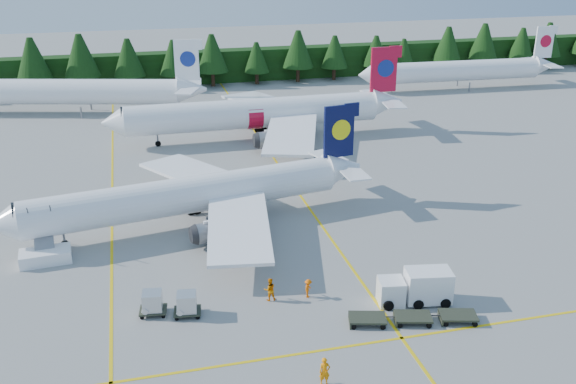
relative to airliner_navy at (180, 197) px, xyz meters
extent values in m
plane|color=#9F9E99|center=(7.34, -16.61, -3.14)|extent=(320.00, 320.00, 0.00)
cube|color=yellow|center=(-6.66, 3.39, -3.13)|extent=(0.25, 120.00, 0.01)
cube|color=yellow|center=(13.34, 3.39, -3.13)|extent=(0.25, 120.00, 0.01)
cube|color=yellow|center=(7.34, -22.61, -3.13)|extent=(80.00, 0.25, 0.01)
cube|color=black|center=(7.34, 65.39, -0.14)|extent=(220.00, 4.00, 6.00)
cylinder|color=white|center=(0.58, 0.10, 0.07)|extent=(30.50, 8.51, 3.57)
cone|color=white|center=(-15.61, -2.60, 0.07)|extent=(3.05, 3.93, 3.57)
cube|color=#070D39|center=(16.86, 2.81, 4.53)|extent=(3.39, 0.87, 5.53)
cube|color=white|center=(1.97, 8.02, -0.46)|extent=(10.92, 14.34, 1.01)
cylinder|color=gray|center=(0.61, 5.35, -1.71)|extent=(3.30, 2.35, 1.87)
cube|color=white|center=(4.47, -6.94, -0.46)|extent=(7.28, 14.02, 1.01)
cylinder|color=gray|center=(2.31, -4.86, -1.71)|extent=(3.30, 2.35, 1.87)
cylinder|color=gray|center=(-10.79, -1.80, -2.38)|extent=(0.21, 0.21, 1.52)
cylinder|color=white|center=(12.54, 26.67, 0.54)|extent=(34.77, 4.26, 4.09)
cone|color=white|center=(-6.26, 26.58, 0.54)|extent=(2.88, 4.10, 4.09)
cube|color=red|center=(31.45, 26.76, 5.65)|extent=(3.89, 0.38, 6.34)
cube|color=white|center=(15.57, 35.37, -0.07)|extent=(10.63, 16.48, 1.16)
cylinder|color=gray|center=(13.53, 32.60, -1.50)|extent=(3.49, 2.16, 2.15)
cube|color=white|center=(15.65, 18.00, -0.07)|extent=(10.51, 16.47, 1.16)
cylinder|color=gray|center=(13.59, 20.75, -1.50)|extent=(3.49, 2.16, 2.15)
cylinder|color=gray|center=(-0.66, 26.61, -2.27)|extent=(0.25, 0.25, 1.74)
cylinder|color=white|center=(-12.60, 46.87, 0.45)|extent=(33.79, 12.36, 3.98)
cube|color=white|center=(5.24, 42.24, 5.43)|extent=(3.75, 1.29, 6.18)
cylinder|color=white|center=(54.42, 48.10, 0.22)|extent=(31.83, 5.00, 3.73)
cone|color=white|center=(37.27, 48.79, 0.22)|extent=(2.76, 3.83, 3.73)
cube|color=white|center=(71.65, 47.41, 4.88)|extent=(3.55, 0.47, 5.78)
cylinder|color=gray|center=(42.38, 48.58, -2.39)|extent=(0.22, 0.22, 1.49)
cube|color=white|center=(-12.19, -4.44, -2.58)|extent=(4.47, 2.61, 1.12)
cube|color=gray|center=(-12.37, -2.40, -0.79)|extent=(1.98, 4.20, 3.03)
cube|color=gray|center=(-12.55, -0.37, 0.59)|extent=(1.94, 1.38, 0.12)
cube|color=white|center=(14.36, -18.04, -2.13)|extent=(2.22, 2.22, 2.02)
cube|color=black|center=(14.36, -18.04, -1.65)|extent=(1.92, 2.07, 0.86)
cube|color=white|center=(17.21, -18.52, -1.70)|extent=(3.77, 2.66, 2.50)
cube|color=#2E3224|center=(11.62, -20.29, -2.63)|extent=(3.04, 2.32, 0.16)
cube|color=#2E3224|center=(14.93, -20.94, -2.63)|extent=(3.04, 2.32, 0.16)
cube|color=#2E3224|center=(18.25, -21.59, -2.63)|extent=(3.04, 2.32, 0.16)
cube|color=#2E3224|center=(-3.57, -15.13, -2.77)|extent=(2.20, 1.81, 0.13)
cube|color=silver|center=(-3.57, -15.13, -1.99)|extent=(1.59, 1.55, 1.42)
cube|color=#2E3224|center=(-1.08, -15.92, -2.77)|extent=(2.20, 1.81, 0.13)
cube|color=silver|center=(-1.08, -15.92, -1.99)|extent=(1.59, 1.55, 1.42)
imported|color=orange|center=(6.54, -26.05, -2.16)|extent=(0.74, 0.52, 1.95)
imported|color=orange|center=(5.39, -15.32, -2.19)|extent=(0.92, 0.72, 1.89)
imported|color=#FA6105|center=(8.41, -15.64, -2.36)|extent=(0.71, 0.78, 1.56)
camera|label=1|loc=(-3.83, -57.73, 23.48)|focal=40.00mm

